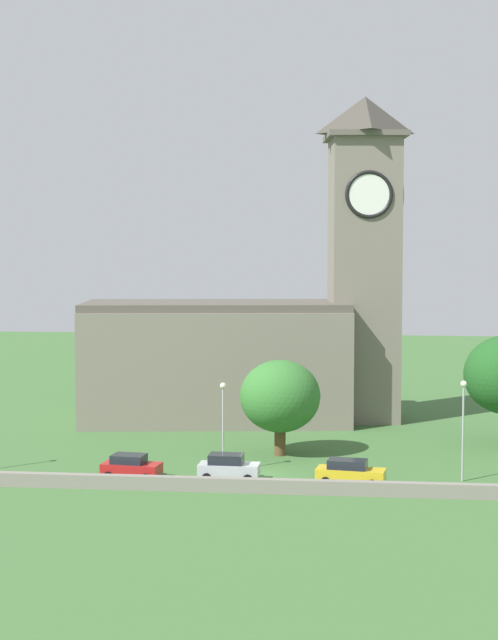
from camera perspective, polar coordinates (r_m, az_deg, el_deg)
name	(u,v)px	position (r m, az deg, el deg)	size (l,w,h in m)	color
ground_plane	(274,436)	(86.54, 1.47, -6.68)	(200.00, 200.00, 0.00)	#3D6633
church	(257,333)	(93.38, 0.44, -0.74)	(30.81, 14.71, 30.28)	slate
quay_barrier	(249,485)	(67.07, 0.02, -9.48)	(44.47, 0.70, 0.95)	gray
car_red	(131,466)	(71.51, -6.80, -8.34)	(4.31, 2.61, 1.69)	red
car_silver	(228,467)	(70.33, -1.20, -8.45)	(4.30, 2.22, 1.87)	silver
car_yellow	(350,472)	(69.59, 5.81, -8.67)	(4.92, 2.60, 1.71)	gold
streetlamp_west_mid	(223,412)	(72.22, -1.50, -5.29)	(0.44, 0.44, 6.56)	#9EA0A5
streetlamp_central	(463,414)	(70.91, 12.20, -5.32)	(0.44, 0.44, 7.09)	#9EA0A5
tree_riverside_east	(280,396)	(77.95, 1.80, -4.41)	(6.32, 6.32, 7.54)	brown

